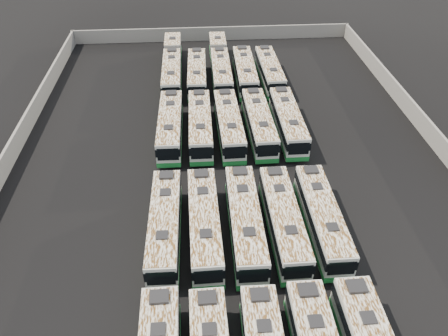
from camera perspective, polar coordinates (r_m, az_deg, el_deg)
ground at (r=43.36m, az=0.92°, el=-1.15°), size 140.00×140.00×0.00m
perimeter_wall at (r=42.68m, az=0.93°, el=0.00°), size 45.20×73.20×2.20m
bus_midfront_far_left at (r=36.32m, az=-7.71°, el=-7.38°), size 2.58×11.43×3.21m
bus_midfront_left at (r=36.14m, az=-2.57°, el=-7.24°), size 2.60×11.53×3.24m
bus_midfront_center at (r=36.25m, az=2.76°, el=-7.00°), size 2.55×11.71×3.30m
bus_midfront_right at (r=36.71m, az=7.77°, el=-6.78°), size 2.50×11.44×3.22m
bus_midfront_far_right at (r=37.53m, az=12.69°, el=-6.35°), size 2.39×11.27×3.17m
bus_midback_far_left at (r=48.33m, az=-7.03°, el=5.48°), size 2.62×11.67×3.28m
bus_midback_left at (r=48.22m, az=-3.12°, el=5.63°), size 2.54×11.57×3.25m
bus_midback_center at (r=48.22m, az=0.66°, el=5.70°), size 2.72×11.68×3.28m
bus_midback_right at (r=48.66m, az=4.60°, el=5.88°), size 2.65×11.61×3.26m
bus_midback_far_right at (r=49.31m, az=8.35°, el=6.04°), size 2.45×11.54×3.25m
bus_back_far_left at (r=62.59m, az=-6.77°, el=13.25°), size 2.48×17.78×3.22m
bus_back_left at (r=59.63m, az=-3.55°, el=12.15°), size 2.67×11.38×3.19m
bus_back_center at (r=62.49m, az=-0.51°, el=13.45°), size 2.58×17.68×3.20m
bus_back_right at (r=60.03m, az=2.76°, el=12.41°), size 2.65×11.67×3.28m
bus_back_far_right at (r=60.59m, az=5.97°, el=12.45°), size 2.53×11.40×3.20m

